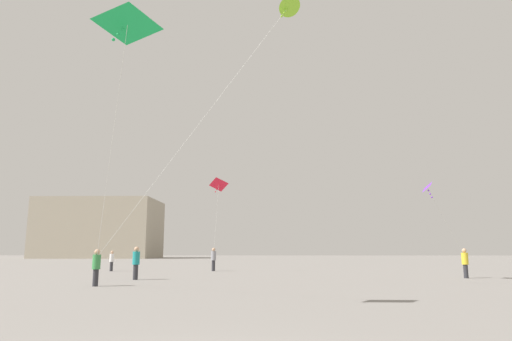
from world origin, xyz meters
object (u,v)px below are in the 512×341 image
person_in_yellow (465,262)px  person_in_teal (136,262)px  person_in_white (112,260)px  person_in_green (96,266)px  kite_emerald_delta (127,30)px  kite_crimson_delta (219,185)px  person_in_grey (214,258)px  building_left_hall (101,229)px  kite_lime_diamond (287,9)px  kite_violet_delta (427,188)px

person_in_yellow → person_in_teal: 19.41m
person_in_white → person_in_green: 15.86m
kite_emerald_delta → kite_crimson_delta: (0.12, 23.32, -1.42)m
person_in_green → person_in_grey: size_ratio=0.91×
person_in_white → person_in_green: size_ratio=0.95×
person_in_green → building_left_hall: 83.63m
kite_lime_diamond → building_left_hall: 88.73m
person_in_white → building_left_hall: (-25.08, 62.81, 5.48)m
person_in_white → kite_lime_diamond: kite_lime_diamond is taller
kite_crimson_delta → building_left_hall: building_left_hall is taller
kite_lime_diamond → kite_emerald_delta: (-5.14, -6.80, -4.47)m
person_in_white → kite_emerald_delta: 26.12m
person_in_teal → kite_violet_delta: bearing=-140.6°
person_in_yellow → person_in_teal: person_in_teal is taller
person_in_teal → person_in_grey: bearing=-67.4°
kite_violet_delta → building_left_hall: (-46.94, 72.78, 1.18)m
person_in_green → building_left_hall: bearing=162.5°
kite_emerald_delta → building_left_hall: building_left_hall is taller
person_in_grey → kite_crimson_delta: kite_crimson_delta is taller
person_in_yellow → person_in_teal: size_ratio=0.95×
person_in_grey → building_left_hall: building_left_hall is taller
kite_crimson_delta → person_in_yellow: bearing=-26.8°
kite_lime_diamond → kite_violet_delta: size_ratio=2.83×
kite_lime_diamond → building_left_hall: (-38.65, 79.61, -6.36)m
person_in_green → kite_violet_delta: 18.46m
person_in_yellow → kite_crimson_delta: size_ratio=0.29×
kite_lime_diamond → kite_emerald_delta: 9.63m
person_in_teal → kite_violet_delta: 17.28m
person_in_grey → person_in_teal: (-3.00, -11.03, -0.00)m
person_in_teal → kite_lime_diamond: kite_lime_diamond is taller
kite_lime_diamond → kite_crimson_delta: size_ratio=1.99×
person_in_teal → kite_lime_diamond: (8.47, -6.36, 11.71)m
person_in_green → kite_lime_diamond: (8.91, -1.64, 11.79)m
person_in_yellow → kite_crimson_delta: 18.69m
building_left_hall → kite_violet_delta: bearing=-57.2°
building_left_hall → person_in_teal: bearing=-67.6°
person_in_grey → person_in_teal: 11.43m
kite_crimson_delta → kite_lime_diamond: bearing=-73.1°
kite_violet_delta → person_in_white: bearing=155.5°
person_in_yellow → person_in_green: bearing=-119.7°
person_in_white → person_in_green: person_in_green is taller
person_in_green → building_left_hall: building_left_hall is taller
person_in_green → kite_crimson_delta: kite_crimson_delta is taller
building_left_hall → kite_lime_diamond: bearing=-64.1°
kite_violet_delta → building_left_hall: size_ratio=0.17×
person_in_green → kite_violet_delta: bearing=68.5°
person_in_green → kite_lime_diamond: bearing=41.2°
person_in_grey → person_in_white: bearing=9.6°
kite_crimson_delta → person_in_green: bearing=-104.7°
person_in_white → kite_lime_diamond: size_ratio=0.13×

